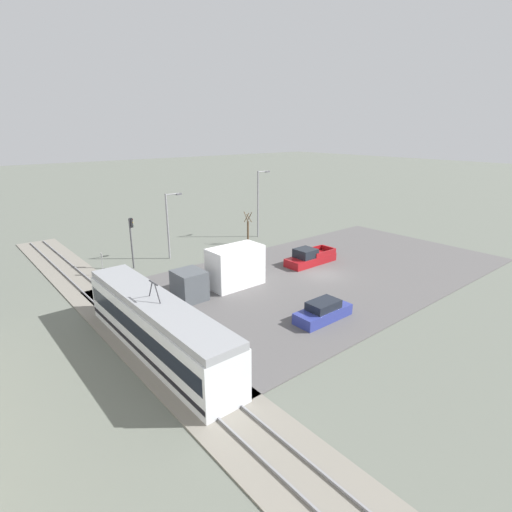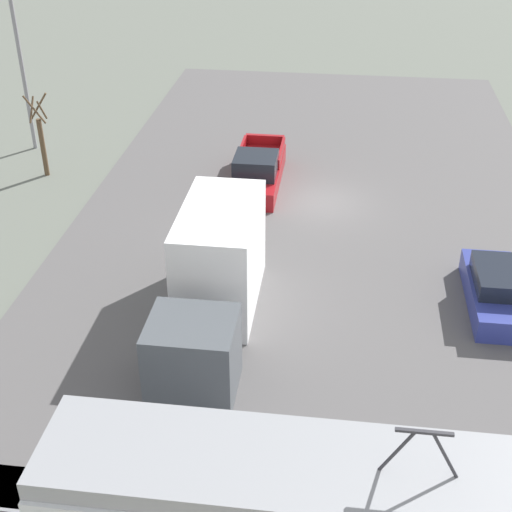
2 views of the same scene
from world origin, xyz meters
The scene contains 12 objects.
ground_plane centered at (0.00, 0.00, 0.00)m, with size 320.00×320.00×0.00m, color #60665B.
road_surface centered at (0.00, 0.00, 0.04)m, with size 20.63×39.22×0.08m.
rail_bed centered at (0.00, 18.71, 0.05)m, with size 62.05×4.40×0.22m.
light_rail_tram centered at (-2.77, 18.71, 1.80)m, with size 15.40×2.82×4.68m.
box_truck centered at (3.01, 9.35, 1.75)m, with size 2.56×8.37×3.63m.
pickup_truck centered at (2.95, -1.47, 0.74)m, with size 2.09×5.86×1.75m.
sedan_car_0 centered at (-6.51, 7.26, 0.68)m, with size 1.80×4.70×1.46m.
traffic_light_pole centered at (13.64, 13.21, 3.38)m, with size 0.28×0.47×5.21m.
street_tree centered at (13.28, -1.43, 1.84)m, with size 0.97×0.81×4.05m.
street_lamp_near_crossing centered at (14.20, 8.65, 4.17)m, with size 0.36×1.95×7.13m.
street_lamp_mid_block centered at (15.18, -4.82, 4.91)m, with size 0.36×1.95×8.56m.
no_parking_sign centered at (13.37, 16.47, 1.41)m, with size 0.32×0.08×2.32m.
Camera 1 is at (-24.03, 28.30, 13.60)m, focal length 28.00 mm.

